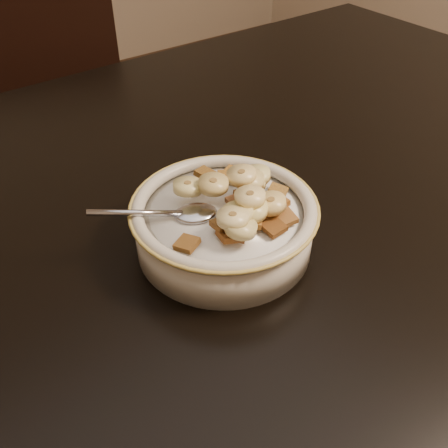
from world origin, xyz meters
TOP-DOWN VIEW (x-y plane):
  - table at (0.00, 0.00)m, footprint 1.41×0.92m
  - chair at (-0.01, 0.64)m, footprint 0.54×0.54m
  - cereal_bowl at (-0.09, -0.09)m, footprint 0.19×0.19m
  - milk at (-0.09, -0.09)m, footprint 0.16×0.16m
  - spoon at (-0.12, -0.08)m, footprint 0.06×0.05m
  - cereal_square_0 at (-0.05, -0.05)m, footprint 0.03×0.03m
  - cereal_square_1 at (-0.07, -0.03)m, footprint 0.03×0.03m
  - cereal_square_2 at (-0.06, -0.14)m, footprint 0.03×0.03m
  - cereal_square_3 at (-0.10, -0.05)m, footprint 0.03×0.03m
  - cereal_square_4 at (-0.05, -0.04)m, footprint 0.03×0.03m
  - cereal_square_5 at (-0.05, -0.13)m, footprint 0.03×0.03m
  - cereal_square_6 at (-0.11, -0.14)m, footprint 0.03×0.03m
  - cereal_square_7 at (-0.09, -0.11)m, footprint 0.02×0.02m
  - cereal_square_8 at (-0.08, -0.12)m, footprint 0.03×0.03m
  - cereal_square_9 at (-0.04, -0.12)m, footprint 0.02×0.02m
  - cereal_square_10 at (-0.03, -0.10)m, footprint 0.03×0.03m
  - cereal_square_11 at (-0.07, -0.15)m, footprint 0.02×0.02m
  - cereal_square_12 at (-0.09, -0.13)m, footprint 0.03×0.03m
  - cereal_square_13 at (-0.11, -0.12)m, footprint 0.02×0.02m
  - cereal_square_14 at (-0.05, -0.05)m, footprint 0.03×0.03m
  - cereal_square_15 at (-0.07, -0.10)m, footprint 0.02×0.02m
  - cereal_square_16 at (-0.12, -0.13)m, footprint 0.02×0.02m
  - cereal_square_17 at (-0.07, -0.12)m, footprint 0.02×0.02m
  - cereal_square_18 at (-0.15, -0.12)m, footprint 0.03×0.03m
  - cereal_square_19 at (-0.05, -0.14)m, footprint 0.02×0.02m
  - banana_slice_0 at (-0.08, -0.13)m, footprint 0.04×0.04m
  - banana_slice_1 at (-0.06, -0.09)m, footprint 0.04×0.04m
  - banana_slice_2 at (-0.05, -0.09)m, footprint 0.04×0.04m
  - banana_slice_3 at (-0.10, -0.08)m, footprint 0.04×0.04m
  - banana_slice_4 at (-0.12, -0.06)m, footprint 0.04×0.04m
  - banana_slice_5 at (-0.11, -0.13)m, footprint 0.04×0.04m
  - banana_slice_6 at (-0.10, -0.13)m, footprint 0.04×0.04m
  - banana_slice_7 at (-0.11, -0.14)m, footprint 0.04×0.04m
  - banana_slice_8 at (-0.07, -0.08)m, footprint 0.03×0.03m
  - banana_slice_9 at (-0.05, -0.09)m, footprint 0.04×0.04m
  - banana_slice_10 at (-0.06, -0.13)m, footprint 0.04×0.03m
  - banana_slice_11 at (-0.08, -0.12)m, footprint 0.04×0.04m

SIDE VIEW (x-z plane):
  - chair at x=-0.01m, z-range 0.00..0.93m
  - table at x=0.00m, z-range 0.71..0.75m
  - cereal_bowl at x=-0.09m, z-range 0.75..0.80m
  - milk at x=-0.09m, z-range 0.79..0.80m
  - spoon at x=-0.12m, z-range 0.79..0.81m
  - cereal_square_4 at x=-0.05m, z-range 0.80..0.80m
  - cereal_square_0 at x=-0.05m, z-range 0.80..0.81m
  - cereal_square_10 at x=-0.03m, z-range 0.80..0.81m
  - cereal_square_18 at x=-0.15m, z-range 0.80..0.81m
  - cereal_square_2 at x=-0.06m, z-range 0.80..0.81m
  - cereal_square_14 at x=-0.05m, z-range 0.80..0.81m
  - cereal_square_1 at x=-0.07m, z-range 0.80..0.81m
  - cereal_square_5 at x=-0.05m, z-range 0.80..0.81m
  - cereal_square_9 at x=-0.04m, z-range 0.80..0.81m
  - cereal_square_11 at x=-0.07m, z-range 0.80..0.81m
  - cereal_square_19 at x=-0.05m, z-range 0.80..0.81m
  - cereal_square_16 at x=-0.12m, z-range 0.80..0.81m
  - cereal_square_3 at x=-0.10m, z-range 0.80..0.81m
  - cereal_square_6 at x=-0.11m, z-range 0.80..0.81m
  - cereal_square_12 at x=-0.09m, z-range 0.80..0.81m
  - cereal_square_13 at x=-0.11m, z-range 0.80..0.82m
  - cereal_square_8 at x=-0.08m, z-range 0.80..0.82m
  - cereal_square_17 at x=-0.07m, z-range 0.80..0.82m
  - cereal_square_15 at x=-0.07m, z-range 0.81..0.82m
  - cereal_square_7 at x=-0.09m, z-range 0.81..0.82m
  - banana_slice_7 at x=-0.11m, z-range 0.81..0.82m
  - banana_slice_10 at x=-0.06m, z-range 0.81..0.83m
  - banana_slice_9 at x=-0.05m, z-range 0.81..0.83m
  - banana_slice_0 at x=-0.08m, z-range 0.81..0.83m
  - banana_slice_6 at x=-0.10m, z-range 0.81..0.83m
  - banana_slice_4 at x=-0.12m, z-range 0.81..0.83m
  - banana_slice_2 at x=-0.05m, z-range 0.82..0.83m
  - banana_slice_5 at x=-0.11m, z-range 0.82..0.83m
  - banana_slice_1 at x=-0.06m, z-range 0.82..0.83m
  - banana_slice_11 at x=-0.08m, z-range 0.82..0.83m
  - banana_slice_3 at x=-0.10m, z-range 0.82..0.83m
  - banana_slice_8 at x=-0.07m, z-range 0.82..0.84m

